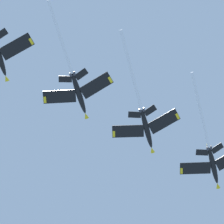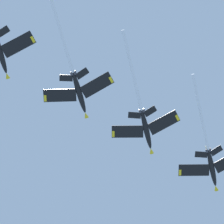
% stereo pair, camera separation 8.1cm
% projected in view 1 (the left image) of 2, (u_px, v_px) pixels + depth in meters
% --- Properties ---
extents(jet_lead, '(22.34, 31.80, 11.21)m').
position_uv_depth(jet_lead, '(210.00, 151.00, 146.74)').
color(jet_lead, black).
extents(jet_second, '(22.53, 31.85, 10.84)m').
position_uv_depth(jet_second, '(142.00, 112.00, 142.49)').
color(jet_second, black).
extents(jet_third, '(20.69, 29.61, 10.81)m').
position_uv_depth(jet_third, '(74.00, 80.00, 137.77)').
color(jet_third, black).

